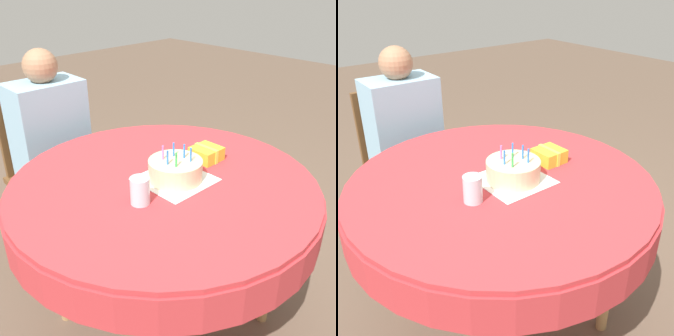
% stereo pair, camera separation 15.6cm
% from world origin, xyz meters
% --- Properties ---
extents(ground_plane, '(12.00, 12.00, 0.00)m').
position_xyz_m(ground_plane, '(0.00, 0.00, 0.00)').
color(ground_plane, brown).
extents(dining_table, '(1.25, 1.25, 0.78)m').
position_xyz_m(dining_table, '(0.00, 0.00, 0.69)').
color(dining_table, '#BC3338').
rests_on(dining_table, ground_plane).
extents(chair, '(0.46, 0.46, 0.92)m').
position_xyz_m(chair, '(-0.01, 0.96, 0.49)').
color(chair, brown).
rests_on(chair, ground_plane).
extents(person, '(0.38, 0.34, 1.18)m').
position_xyz_m(person, '(-0.02, 0.86, 0.71)').
color(person, '#9E7051').
rests_on(person, ground_plane).
extents(napkin, '(0.27, 0.27, 0.00)m').
position_xyz_m(napkin, '(0.04, -0.03, 0.78)').
color(napkin, white).
rests_on(napkin, dining_table).
extents(birthday_cake, '(0.22, 0.22, 0.14)m').
position_xyz_m(birthday_cake, '(0.04, -0.03, 0.82)').
color(birthday_cake, beige).
rests_on(birthday_cake, dining_table).
extents(drinking_glass, '(0.07, 0.07, 0.10)m').
position_xyz_m(drinking_glass, '(-0.18, -0.07, 0.83)').
color(drinking_glass, silver).
rests_on(drinking_glass, dining_table).
extents(gift_box, '(0.12, 0.12, 0.06)m').
position_xyz_m(gift_box, '(0.26, -0.00, 0.81)').
color(gift_box, gold).
rests_on(gift_box, dining_table).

